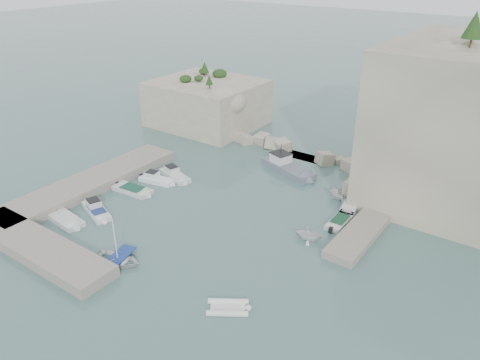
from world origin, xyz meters
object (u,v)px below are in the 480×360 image
Objects in this scene: rowboat at (118,262)px; motorboat_a at (175,178)px; tender_east_a at (308,239)px; motorboat_c at (133,192)px; motorboat_d at (97,213)px; work_boat at (288,172)px; tender_east_c at (349,209)px; inflatable_dinghy at (228,309)px; motorboat_e at (67,222)px; tender_east_d at (346,201)px; tender_east_b at (340,224)px; motorboat_b at (157,182)px.

motorboat_a is at bearing 11.91° from rowboat.
motorboat_c is at bearing 82.43° from tender_east_a.
motorboat_d is 24.04m from work_boat.
rowboat is at bearing -51.94° from motorboat_c.
tender_east_c is (22.35, 10.99, 0.00)m from motorboat_c.
motorboat_e is at bearing 144.41° from inflatable_dinghy.
work_boat is at bearing 58.11° from tender_east_d.
motorboat_a is 1.20× the size of tender_east_b.
motorboat_d reaches higher than tender_east_c.
inflatable_dinghy is at bearing -28.06° from motorboat_c.
motorboat_e is 30.43m from tender_east_d.
tender_east_c is at bearing 47.85° from motorboat_e.
motorboat_a is 1.16× the size of motorboat_b.
tender_east_a is 7.98m from tender_east_c.
tender_east_a is 9.51m from tender_east_d.
tender_east_a is at bearing 163.63° from tender_east_b.
tender_east_c is at bearing 31.01° from motorboat_a.
tender_east_a is at bearing -56.43° from rowboat.
rowboat is 11.83m from inflatable_dinghy.
tender_east_a is 0.58× the size of tender_east_c.
motorboat_a is 1.00× the size of motorboat_d.
motorboat_c is (-0.47, -3.52, 0.00)m from motorboat_b.
motorboat_a is 17.94m from rowboat.
tender_east_b is 1.19× the size of tender_east_d.
motorboat_b is at bearing 99.64° from tender_east_b.
rowboat is at bearing -2.41° from motorboat_e.
work_boat reaches higher than motorboat_b.
motorboat_b is 0.89× the size of motorboat_c.
tender_east_d is 9.66m from work_boat.
motorboat_e is 0.99× the size of tender_east_c.
motorboat_b is 1.34× the size of inflatable_dinghy.
motorboat_c is at bearing 27.67° from rowboat.
motorboat_b is at bearing -95.67° from motorboat_a.
motorboat_e is at bearing -105.26° from motorboat_b.
rowboat reaches higher than motorboat_e.
tender_east_d is (-1.11, 1.57, 0.00)m from tender_east_c.
rowboat is 25.05m from tender_east_c.
inflatable_dinghy is at bearing 164.87° from tender_east_c.
motorboat_c is at bearing -109.56° from work_boat.
tender_east_b is at bearing -18.00° from work_boat.
motorboat_b is 0.99× the size of motorboat_e.
motorboat_a is at bearing 94.21° from tender_east_b.
motorboat_b is at bearing 110.81° from motorboat_d.
motorboat_c is 13.91m from rowboat.
rowboat is (9.74, -1.61, 0.00)m from motorboat_e.
tender_east_b is at bearing 21.72° from motorboat_a.
motorboat_d is 3.24m from motorboat_e.
tender_east_d is at bearing 51.46° from motorboat_e.
work_boat is at bearing 35.02° from motorboat_b.
motorboat_d is 1.19× the size of tender_east_b.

